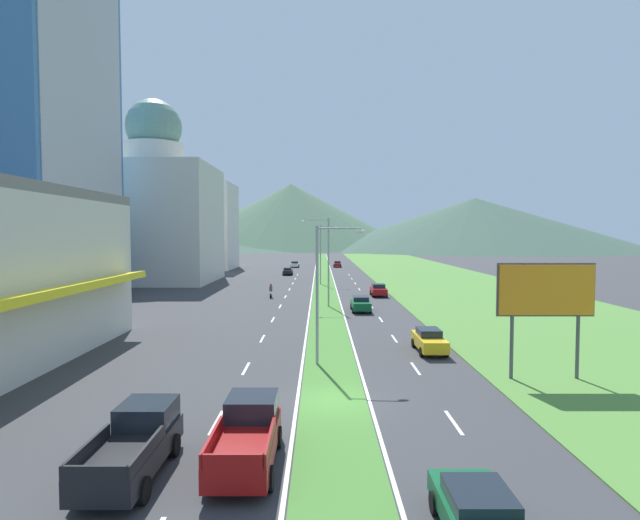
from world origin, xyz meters
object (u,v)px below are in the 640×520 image
billboard_roadside (546,294)px  car_0 (287,271)px  street_lamp_mid (325,256)px  pickup_truck_1 (247,435)px  car_5 (480,515)px  pickup_truck_0 (134,444)px  street_lamp_far (322,251)px  car_6 (295,264)px  motorcycle_rider (271,292)px  street_lamp_near (323,284)px  car_4 (360,304)px  car_3 (378,290)px  car_2 (337,264)px  car_1 (429,340)px

billboard_roadside → car_0: size_ratio=1.36×
street_lamp_mid → pickup_truck_1: 38.56m
street_lamp_mid → billboard_roadside: (11.84, -28.00, -0.85)m
billboard_roadside → car_0: billboard_roadside is taller
car_5 → pickup_truck_0: 11.17m
street_lamp_far → car_0: (-6.73, 18.74, -4.67)m
car_6 → pickup_truck_0: (-0.18, -104.83, 0.24)m
motorcycle_rider → street_lamp_near: bearing=-168.9°
street_lamp_mid → street_lamp_far: bearing=90.6°
pickup_truck_0 → pickup_truck_1: size_ratio=1.00×
billboard_roadside → street_lamp_mid: bearing=112.9°
billboard_roadside → car_6: 95.83m
car_6 → motorcycle_rider: bearing=179.9°
car_0 → car_4: car_4 is taller
pickup_truck_0 → billboard_roadside: bearing=-59.8°
car_0 → pickup_truck_0: size_ratio=0.88×
billboard_roadside → car_3: 38.10m
billboard_roadside → car_3: (-4.85, 37.58, -3.97)m
billboard_roadside → car_2: billboard_roadside is taller
car_1 → pickup_truck_0: 22.27m
billboard_roadside → street_lamp_far: bearing=102.9°
car_2 → car_3: 57.41m
car_1 → car_6: 88.36m
car_0 → billboard_roadside: bearing=-165.3°
street_lamp_near → car_6: street_lamp_near is taller
car_0 → pickup_truck_1: bearing=-177.3°
car_1 → motorcycle_rider: (-13.70, 29.15, -0.06)m
street_lamp_far → car_5: bearing=-86.7°
pickup_truck_1 → car_0: bearing=2.7°
car_2 → pickup_truck_1: (-6.79, -105.04, 0.24)m
car_4 → pickup_truck_1: pickup_truck_1 is taller
street_lamp_mid → pickup_truck_0: 39.77m
car_4 → street_lamp_mid: bearing=-131.2°
car_5 → billboard_roadside: bearing=150.8°
car_6 → car_0: bearing=179.3°
street_lamp_mid → car_2: (3.61, 66.89, -4.88)m
car_4 → motorcycle_rider: (-10.47, 10.97, -0.05)m
street_lamp_near → car_5: 18.86m
car_3 → pickup_truck_1: size_ratio=0.76×
street_lamp_mid → car_2: street_lamp_mid is taller
street_lamp_mid → car_1: (6.88, -21.38, -4.82)m
car_1 → car_6: bearing=-171.2°
street_lamp_near → pickup_truck_1: (-2.74, -13.34, -4.01)m
street_lamp_mid → car_2: size_ratio=2.13×
street_lamp_mid → pickup_truck_0: street_lamp_mid is taller
pickup_truck_0 → street_lamp_near: bearing=-24.6°
car_3 → street_lamp_mid: bearing=-36.1°
street_lamp_far → billboard_roadside: bearing=-77.1°
street_lamp_near → car_2: (4.05, 91.70, -4.24)m
car_4 → billboard_roadside: bearing=18.3°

